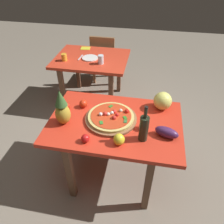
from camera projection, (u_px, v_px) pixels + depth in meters
name	position (u px, v px, depth m)	size (l,w,h in m)	color
ground_plane	(114.00, 171.00, 2.45)	(10.00, 10.00, 0.00)	gray
display_table	(115.00, 129.00, 2.05)	(1.21, 0.81, 0.74)	brown
background_table	(92.00, 64.00, 3.13)	(1.02, 0.80, 0.74)	brown
dining_chair	(104.00, 56.00, 3.70)	(0.40, 0.40, 0.85)	brown
pizza_board	(111.00, 118.00, 2.00)	(0.47, 0.47, 0.03)	brown
pizza	(111.00, 116.00, 1.99)	(0.42, 0.42, 0.06)	#D0BA65
wine_bottle	(144.00, 128.00, 1.74)	(0.08, 0.08, 0.34)	black
pineapple_left	(62.00, 109.00, 1.88)	(0.13, 0.13, 0.34)	#AF902D
melon	(163.00, 101.00, 2.09)	(0.18, 0.18, 0.18)	#DEDA67
bell_pepper	(119.00, 139.00, 1.75)	(0.09, 0.09, 0.10)	yellow
eggplant	(167.00, 132.00, 1.81)	(0.20, 0.09, 0.09)	#492250
tomato_at_corner	(83.00, 104.00, 2.14)	(0.08, 0.08, 0.08)	red
tomato_by_bottle	(67.00, 107.00, 2.11)	(0.06, 0.06, 0.06)	red
tomato_near_board	(85.00, 138.00, 1.77)	(0.07, 0.07, 0.07)	red
tomato_beside_pepper	(143.00, 126.00, 1.89)	(0.07, 0.07, 0.07)	red
drinking_glass_juice	(64.00, 57.00, 2.96)	(0.07, 0.07, 0.10)	gold
drinking_glass_water	(101.00, 60.00, 2.88)	(0.08, 0.08, 0.12)	silver
dinner_plate	(90.00, 58.00, 3.03)	(0.22, 0.22, 0.02)	white
fork_utensil	(80.00, 58.00, 3.06)	(0.02, 0.18, 0.01)	silver
knife_utensil	(100.00, 59.00, 3.02)	(0.02, 0.18, 0.01)	silver
napkin_folded	(85.00, 48.00, 3.32)	(0.14, 0.12, 0.01)	yellow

